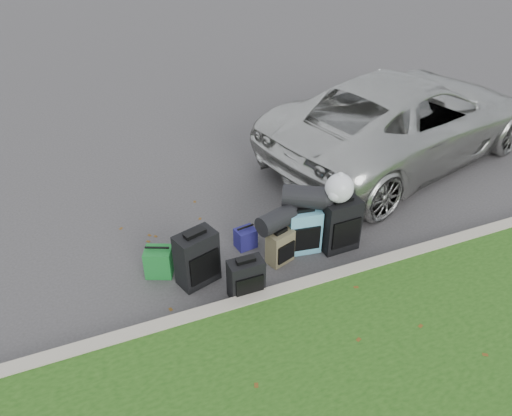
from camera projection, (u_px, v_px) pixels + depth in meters
name	position (u px, v px, depth m)	size (l,w,h in m)	color
ground	(268.00, 246.00, 7.01)	(120.00, 120.00, 0.00)	#383535
curb	(300.00, 288.00, 6.20)	(120.00, 0.18, 0.15)	#9E937F
suv	(405.00, 117.00, 8.85)	(2.53, 5.48, 1.52)	#B7B7B2
suitcase_small_black	(246.00, 279.00, 6.05)	(0.43, 0.24, 0.54)	black
suitcase_large_black_left	(197.00, 258.00, 6.22)	(0.51, 0.30, 0.73)	black
suitcase_olive	(280.00, 247.00, 6.61)	(0.35, 0.22, 0.48)	#48422C
suitcase_teal	(304.00, 231.00, 6.78)	(0.45, 0.27, 0.64)	teal
suitcase_large_black_right	(340.00, 225.00, 6.79)	(0.51, 0.31, 0.76)	black
tote_green	(159.00, 262.00, 6.43)	(0.34, 0.27, 0.38)	#176B27
tote_navy	(246.00, 238.00, 6.93)	(0.27, 0.21, 0.29)	navy
duffel_left	(276.00, 220.00, 6.47)	(0.27, 0.27, 0.51)	black
duffel_right	(303.00, 197.00, 6.60)	(0.31, 0.31, 0.55)	black
trash_bag	(339.00, 188.00, 6.48)	(0.38, 0.38, 0.38)	silver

